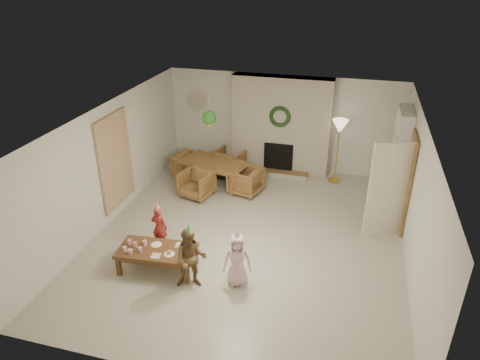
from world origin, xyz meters
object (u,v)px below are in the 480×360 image
(dining_chair_left, at_px, (190,166))
(coffee_table_top, at_px, (157,251))
(dining_chair_far, at_px, (229,162))
(child_plaid, at_px, (191,259))
(child_red, at_px, (159,227))
(dining_table, at_px, (214,173))
(dining_chair_right, at_px, (246,181))
(dining_chair_near, at_px, (197,184))
(child_pink, at_px, (237,260))

(dining_chair_left, xyz_separation_m, coffee_table_top, (0.79, -3.67, 0.07))
(dining_chair_far, distance_m, child_plaid, 4.51)
(child_red, bearing_deg, dining_chair_far, -92.16)
(child_red, height_order, child_plaid, child_plaid)
(dining_table, height_order, dining_chair_far, dining_chair_far)
(dining_chair_left, distance_m, dining_chair_right, 1.64)
(dining_chair_far, relative_size, dining_chair_right, 1.00)
(dining_chair_near, xyz_separation_m, dining_chair_left, (-0.51, 0.89, 0.00))
(child_red, distance_m, child_plaid, 1.37)
(dining_chair_near, height_order, child_pink, child_pink)
(dining_chair_near, relative_size, child_red, 0.81)
(dining_table, height_order, child_red, child_red)
(dining_chair_left, distance_m, child_plaid, 4.24)
(child_pink, bearing_deg, dining_chair_left, 106.83)
(child_plaid, bearing_deg, dining_chair_left, 94.09)
(child_red, relative_size, child_pink, 0.89)
(dining_chair_right, distance_m, coffee_table_top, 3.34)
(dining_table, height_order, child_plaid, child_plaid)
(dining_chair_far, height_order, child_plaid, child_plaid)
(coffee_table_top, bearing_deg, dining_chair_near, 91.02)
(dining_chair_near, height_order, dining_chair_left, same)
(dining_table, bearing_deg, child_plaid, -62.02)
(dining_chair_right, relative_size, child_pink, 0.72)
(dining_table, distance_m, child_plaid, 3.85)
(child_red, bearing_deg, dining_chair_near, -85.60)
(dining_table, xyz_separation_m, dining_chair_near, (-0.19, -0.70, 0.03))
(dining_table, xyz_separation_m, dining_chair_far, (0.19, 0.70, 0.03))
(dining_chair_left, bearing_deg, dining_chair_far, -45.00)
(dining_chair_near, xyz_separation_m, child_red, (0.03, -2.12, 0.11))
(dining_chair_left, bearing_deg, dining_table, -90.00)
(dining_chair_right, bearing_deg, dining_table, -90.00)
(dining_table, relative_size, dining_chair_near, 2.34)
(child_plaid, height_order, child_pink, child_plaid)
(dining_table, height_order, dining_chair_right, dining_chair_right)
(dining_chair_far, height_order, dining_chair_right, same)
(dining_chair_near, xyz_separation_m, child_pink, (1.76, -2.79, 0.17))
(dining_chair_far, xyz_separation_m, child_plaid, (0.65, -4.45, 0.24))
(child_plaid, bearing_deg, coffee_table_top, 142.98)
(dining_chair_near, distance_m, child_plaid, 3.23)
(dining_table, relative_size, child_red, 1.90)
(coffee_table_top, xyz_separation_m, child_pink, (1.48, -0.01, 0.10))
(coffee_table_top, relative_size, child_pink, 1.41)
(child_pink, bearing_deg, child_red, 144.06)
(dining_table, distance_m, coffee_table_top, 3.48)
(dining_chair_near, distance_m, dining_chair_far, 1.46)
(child_pink, bearing_deg, dining_chair_far, 93.37)
(dining_chair_near, height_order, child_red, child_red)
(dining_chair_near, bearing_deg, dining_chair_right, 38.66)
(dining_chair_right, bearing_deg, dining_chair_left, -90.00)
(dining_chair_far, height_order, child_pink, child_pink)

